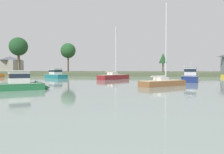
# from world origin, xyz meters

# --- Properties ---
(far_shore_bank) EXTENTS (216.03, 45.26, 1.15)m
(far_shore_bank) POSITION_xyz_m (0.00, 80.04, 0.57)
(far_shore_bank) COLOR #4C563D
(far_shore_bank) RESTS_ON ground
(sailboat_maroon) EXTENTS (6.54, 9.04, 12.65)m
(sailboat_maroon) POSITION_xyz_m (4.16, 39.55, 0.28)
(sailboat_maroon) COLOR maroon
(sailboat_maroon) RESTS_ON ground
(sailboat_wood) EXTENTS (6.78, 6.75, 12.03)m
(sailboat_wood) POSITION_xyz_m (13.63, 20.21, 0.24)
(sailboat_wood) COLOR brown
(sailboat_wood) RESTS_ON ground
(cruiser_green) EXTENTS (6.76, 5.76, 3.84)m
(cruiser_green) POSITION_xyz_m (-2.50, 11.79, 0.51)
(cruiser_green) COLOR #236B3D
(cruiser_green) RESTS_ON ground
(cruiser_navy) EXTENTS (4.51, 9.47, 4.71)m
(cruiser_navy) POSITION_xyz_m (19.65, 32.88, 0.64)
(cruiser_navy) COLOR navy
(cruiser_navy) RESTS_ON ground
(cruiser_teal) EXTENTS (8.07, 7.55, 4.25)m
(cruiser_teal) POSITION_xyz_m (-11.78, 44.16, 0.58)
(cruiser_teal) COLOR #196B70
(cruiser_teal) RESTS_ON ground
(shore_tree_left_mid) EXTENTS (3.04, 3.04, 6.98)m
(shore_tree_left_mid) POSITION_xyz_m (17.62, 75.59, 6.19)
(shore_tree_left_mid) COLOR brown
(shore_tree_left_mid) RESTS_ON far_shore_bank
(shore_tree_center_right) EXTENTS (6.78, 6.78, 12.86)m
(shore_tree_center_right) POSITION_xyz_m (-35.50, 68.47, 10.52)
(shore_tree_center_right) COLOR brown
(shore_tree_center_right) RESTS_ON far_shore_bank
(shore_tree_left) EXTENTS (6.27, 6.27, 11.94)m
(shore_tree_left) POSITION_xyz_m (-20.96, 81.91, 9.90)
(shore_tree_left) COLOR brown
(shore_tree_left) RESTS_ON far_shore_bank
(cottage_hillside) EXTENTS (9.20, 9.80, 6.99)m
(cottage_hillside) POSITION_xyz_m (-51.09, 87.95, 4.75)
(cottage_hillside) COLOR #9E998E
(cottage_hillside) RESTS_ON far_shore_bank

